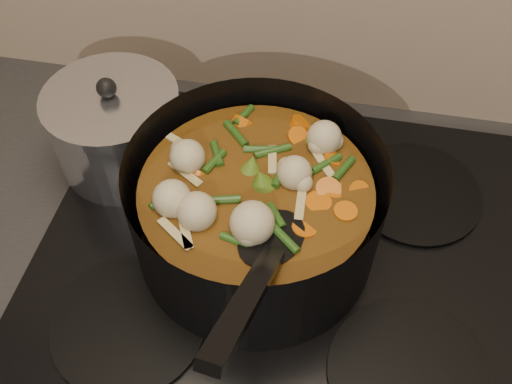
# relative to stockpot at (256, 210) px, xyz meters

# --- Properties ---
(stovetop) EXTENTS (0.62, 0.54, 0.03)m
(stovetop) POSITION_rel_stockpot_xyz_m (0.04, -0.01, -0.08)
(stovetop) COLOR black
(stovetop) RESTS_ON counter
(stockpot) EXTENTS (0.37, 0.44, 0.22)m
(stockpot) POSITION_rel_stockpot_xyz_m (0.00, 0.00, 0.00)
(stockpot) COLOR black
(stockpot) RESTS_ON stovetop
(saucepan) EXTENTS (0.18, 0.18, 0.15)m
(saucepan) POSITION_rel_stockpot_xyz_m (-0.21, 0.11, -0.01)
(saucepan) COLOR silver
(saucepan) RESTS_ON stovetop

